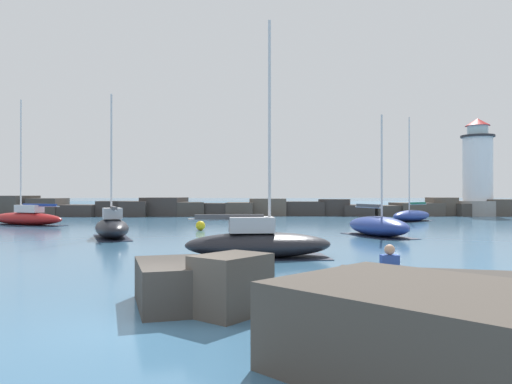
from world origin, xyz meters
The scene contains 13 objects.
ground_plane centered at (0.00, 0.00, 0.00)m, with size 600.00×600.00×0.00m, color #3D6B8E.
open_sea_beyond centered at (0.00, 110.24, 0.00)m, with size 400.00×116.00×0.01m.
breakwater_jetty centered at (0.47, 50.17, 0.91)m, with size 67.63×6.94×2.44m.
lighthouse centered at (29.97, 49.51, 5.01)m, with size 4.60×4.60×11.80m.
foreground_rocks centered at (3.92, -1.90, 0.65)m, with size 8.07×8.85×1.34m.
sailboat_moored_0 centered at (2.52, 10.55, 0.64)m, with size 6.33×3.01×9.97m.
sailboat_moored_1 centered at (10.32, 21.02, 0.64)m, with size 4.02×6.32×7.61m.
sailboat_moored_3 centered at (-16.79, 32.51, 0.65)m, with size 8.21×5.41×10.75m.
sailboat_moored_4 centered at (-6.11, 19.96, 0.69)m, with size 3.72×6.01×8.79m.
sailboat_moored_6 centered at (17.93, 37.47, 0.60)m, with size 5.73×5.54×10.03m.
mooring_buoy_orange_near centered at (1.59, 37.19, 0.33)m, with size 0.66×0.66×0.86m.
mooring_buoy_far_side centered at (-1.34, 26.08, 0.35)m, with size 0.69×0.69×0.89m.
person_on_rocks centered at (4.99, -0.18, 0.91)m, with size 0.36×0.22×1.64m.
Camera 1 is at (2.08, -10.29, 2.68)m, focal length 35.00 mm.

